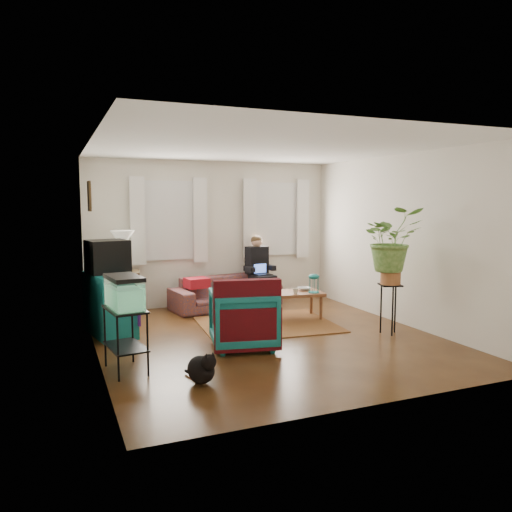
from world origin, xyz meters
name	(u,v)px	position (x,y,z in m)	size (l,w,h in m)	color
floor	(267,338)	(0.00, 0.00, 0.00)	(4.50, 5.00, 0.01)	#4F2B14
ceiling	(267,147)	(0.00, 0.00, 2.60)	(4.50, 5.00, 0.01)	white
wall_back	(212,234)	(0.00, 2.50, 1.30)	(4.50, 0.01, 2.60)	silver
wall_front	(378,266)	(0.00, -2.50, 1.30)	(4.50, 0.01, 2.60)	silver
wall_left	(94,250)	(-2.25, 0.00, 1.30)	(0.01, 5.00, 2.60)	silver
wall_right	(402,240)	(2.25, 0.00, 1.30)	(0.01, 5.00, 2.60)	silver
window_left	(169,220)	(-0.80, 2.48, 1.55)	(1.08, 0.04, 1.38)	white
window_right	(275,219)	(1.25, 2.48, 1.55)	(1.08, 0.04, 1.38)	white
curtains_left	(170,221)	(-0.80, 2.40, 1.55)	(1.36, 0.06, 1.50)	white
curtains_right	(277,219)	(1.25, 2.40, 1.55)	(1.36, 0.06, 1.50)	white
picture_frame	(90,196)	(-2.21, 0.85, 1.95)	(0.04, 0.32, 0.40)	#3D2616
area_rug	(267,324)	(0.29, 0.66, 0.01)	(2.00, 1.60, 0.01)	maroon
sofa	(226,287)	(0.10, 2.05, 0.38)	(1.92, 0.76, 0.75)	brown
seated_person	(259,273)	(0.79, 2.15, 0.57)	(0.48, 0.59, 1.15)	black
side_table	(124,294)	(-1.65, 2.07, 0.37)	(0.51, 0.51, 0.74)	#3B2216
table_lamp	(123,252)	(-1.65, 2.07, 1.06)	(0.38, 0.38, 0.68)	white
dresser	(110,304)	(-1.99, 0.99, 0.44)	(0.49, 0.97, 0.87)	#12566D
crt_tv	(107,256)	(-1.99, 1.09, 1.11)	(0.53, 0.49, 0.47)	black
aquarium_stand	(126,340)	(-2.00, -0.67, 0.36)	(0.36, 0.64, 0.71)	black
aquarium	(124,292)	(-2.00, -0.67, 0.90)	(0.32, 0.58, 0.37)	#7FD899
black_cat	(201,367)	(-1.34, -1.35, 0.18)	(0.27, 0.42, 0.36)	black
armchair	(243,316)	(-0.47, -0.29, 0.42)	(0.81, 0.76, 0.83)	#135F75
serape_throw	(247,308)	(-0.53, -0.61, 0.59)	(0.84, 0.19, 0.69)	#9E0A0A
coffee_table	(289,305)	(0.78, 0.89, 0.22)	(1.05, 0.57, 0.44)	brown
cup_a	(277,291)	(0.53, 0.84, 0.48)	(0.12, 0.12, 0.09)	white
cup_b	(295,291)	(0.80, 0.72, 0.48)	(0.10, 0.10, 0.09)	beige
bowl	(304,289)	(1.08, 0.95, 0.46)	(0.21, 0.21, 0.05)	white
snack_tray	(270,290)	(0.52, 1.08, 0.45)	(0.33, 0.33, 0.04)	#B21414
birdcage	(314,283)	(1.12, 0.70, 0.59)	(0.17, 0.17, 0.31)	#115B6B
plant_stand	(390,309)	(1.70, -0.47, 0.36)	(0.30, 0.30, 0.72)	black
potted_plant	(391,249)	(1.70, -0.47, 1.21)	(0.82, 0.71, 0.91)	#599947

